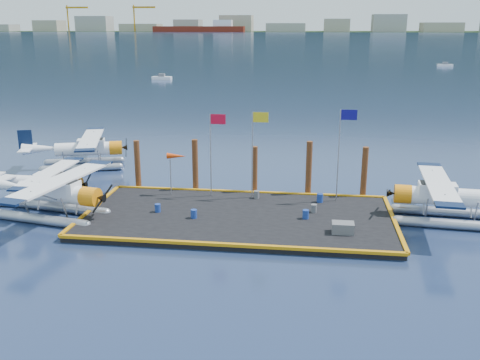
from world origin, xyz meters
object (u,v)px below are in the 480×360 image
Objects in this scene: drum_4 at (320,198)px; crate at (343,228)px; drum_2 at (314,208)px; drum_5 at (257,194)px; seaplane_c at (87,151)px; seaplane_b at (46,185)px; piling_4 at (364,174)px; piling_2 at (255,172)px; seaplane_a at (56,196)px; piling_3 at (309,170)px; drum_1 at (306,214)px; seaplane_d at (443,199)px; drum_3 at (194,214)px; flagpole_blue at (342,142)px; piling_0 at (138,166)px; flagpole_red at (213,142)px; flagpole_yellow at (255,142)px; windsock at (176,157)px; piling_1 at (195,167)px; drum_0 at (158,208)px.

crate is at bearing -77.21° from drum_4.
drum_5 is at bearing 148.46° from drum_2.
seaplane_c is 22.69m from drum_2.
piling_4 reaches higher than seaplane_b.
seaplane_b is 2.30× the size of piling_2.
seaplane_a reaches higher than drum_5.
piling_2 reaches higher than seaplane_b.
piling_3 is at bearing 25.68° from drum_5.
drum_1 is at bearing -105.39° from drum_4.
drum_4 is at bearing 74.61° from drum_1.
drum_1 is 0.15× the size of piling_2.
piling_3 is at bearing 105.43° from crate.
piling_3 reaches higher than seaplane_d.
drum_5 is (3.61, 4.60, -0.01)m from drum_3.
flagpole_blue is 3.72m from piling_3.
drum_2 is 14.14m from piling_0.
drum_2 is 0.14× the size of piling_4.
seaplane_a is 16.85× the size of drum_4.
piling_0 is at bearing 180.00° from piling_4.
seaplane_c is 22.16m from drum_4.
piling_0 is (-12.89, 5.53, 1.31)m from drum_1.
drum_4 is 0.15× the size of piling_4.
seaplane_d is 1.70× the size of flagpole_red.
flagpole_yellow reaches higher than seaplane_c.
windsock is at bearing 178.43° from drum_5.
seaplane_c reaches higher than drum_2.
seaplane_d reaches higher than windsock.
piling_1 is (1.03, 1.60, -1.13)m from windsock.
flagpole_red is at bearing -166.75° from piling_3.
drum_3 is at bearing -79.08° from piling_1.
windsock is 0.82× the size of piling_2.
drum_0 is 0.14× the size of piling_2.
drum_4 is at bearing 17.79° from drum_0.
drum_4 is at bearing -67.71° from piling_3.
piling_4 reaches higher than seaplane_c.
seaplane_b is at bearing -170.79° from piling_4.
seaplane_d is at bearing 29.99° from crate.
seaplane_a is at bearing 37.52° from seaplane_b.
drum_3 is (9.16, 0.23, -0.92)m from seaplane_a.
flagpole_blue is at bearing -138.42° from piling_4.
drum_1 is 5.18m from drum_5.
seaplane_a reaches higher than windsock.
piling_1 reaches higher than seaplane_b.
drum_5 is at bearing -178.43° from flagpole_blue.
drum_1 reaches higher than drum_3.
crate is (21.84, -13.90, -0.85)m from seaplane_c.
crate is at bearing -63.66° from drum_2.
drum_4 is at bearing -160.96° from flagpole_blue.
flagpole_red reaches higher than seaplane_c.
seaplane_b is at bearing 94.02° from seaplane_d.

